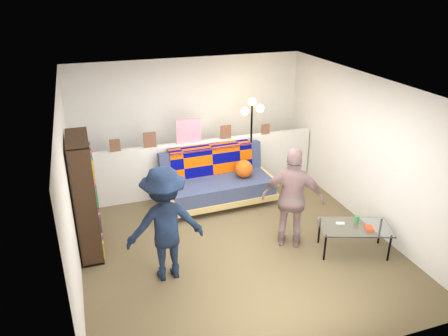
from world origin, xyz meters
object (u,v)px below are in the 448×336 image
at_px(coffee_table, 355,228).
at_px(person_left, 165,224).
at_px(futon_sofa, 217,181).
at_px(floor_lamp, 252,127).
at_px(person_right, 293,199).
at_px(bookshelf, 85,200).

xyz_separation_m(coffee_table, person_left, (-2.71, 0.33, 0.40)).
distance_m(futon_sofa, person_left, 2.26).
bearing_deg(futon_sofa, floor_lamp, 23.83).
distance_m(coffee_table, person_right, 1.00).
xyz_separation_m(futon_sofa, person_right, (0.62, -1.66, 0.37)).
height_order(bookshelf, coffee_table, bookshelf).
relative_size(coffee_table, person_right, 0.74).
xyz_separation_m(floor_lamp, person_right, (-0.15, -2.01, -0.46)).
xyz_separation_m(bookshelf, person_left, (0.96, -0.96, -0.03)).
bearing_deg(coffee_table, floor_lamp, 104.42).
relative_size(futon_sofa, bookshelf, 1.15).
distance_m(bookshelf, person_left, 1.35).
bearing_deg(coffee_table, bookshelf, 160.66).
height_order(futon_sofa, person_right, person_right).
xyz_separation_m(coffee_table, person_right, (-0.79, 0.47, 0.38)).
bearing_deg(bookshelf, futon_sofa, 20.72).
height_order(coffee_table, person_right, person_right).
bearing_deg(bookshelf, coffee_table, -19.34).
height_order(futon_sofa, bookshelf, bookshelf).
relative_size(futon_sofa, person_left, 1.28).
height_order(floor_lamp, person_right, floor_lamp).
height_order(coffee_table, floor_lamp, floor_lamp).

